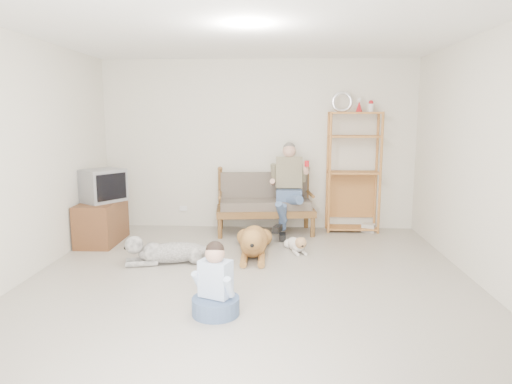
{
  "coord_description": "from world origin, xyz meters",
  "views": [
    {
      "loc": [
        0.3,
        -4.6,
        1.81
      ],
      "look_at": [
        0.04,
        1.0,
        0.88
      ],
      "focal_mm": 32.0,
      "sensor_mm": 36.0,
      "label": 1
    }
  ],
  "objects_px": {
    "loveseat": "(265,202)",
    "etagere": "(353,171)",
    "tv_stand": "(101,222)",
    "golden_retriever": "(254,241)"
  },
  "relations": [
    {
      "from": "loveseat",
      "to": "etagere",
      "type": "xyz_separation_m",
      "value": [
        1.38,
        0.12,
        0.48
      ]
    },
    {
      "from": "etagere",
      "to": "tv_stand",
      "type": "xyz_separation_m",
      "value": [
        -3.72,
        -0.86,
        -0.66
      ]
    },
    {
      "from": "tv_stand",
      "to": "golden_retriever",
      "type": "xyz_separation_m",
      "value": [
        2.22,
        -0.48,
        -0.12
      ]
    },
    {
      "from": "etagere",
      "to": "tv_stand",
      "type": "distance_m",
      "value": 3.88
    },
    {
      "from": "etagere",
      "to": "golden_retriever",
      "type": "distance_m",
      "value": 2.15
    },
    {
      "from": "etagere",
      "to": "tv_stand",
      "type": "height_order",
      "value": "etagere"
    },
    {
      "from": "loveseat",
      "to": "tv_stand",
      "type": "bearing_deg",
      "value": -168.36
    },
    {
      "from": "golden_retriever",
      "to": "etagere",
      "type": "bearing_deg",
      "value": 40.58
    },
    {
      "from": "loveseat",
      "to": "tv_stand",
      "type": "distance_m",
      "value": 2.47
    },
    {
      "from": "loveseat",
      "to": "golden_retriever",
      "type": "bearing_deg",
      "value": -101.56
    }
  ]
}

